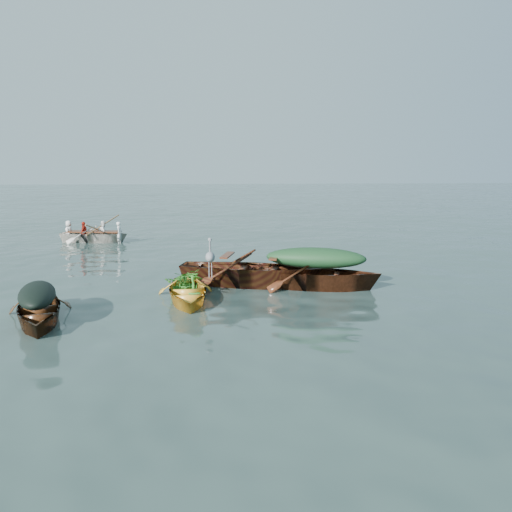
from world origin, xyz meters
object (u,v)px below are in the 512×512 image
Objects in this scene: yellow_dinghy at (187,301)px; dark_covered_boat at (39,322)px; heron at (210,263)px; open_wooden_boat at (251,286)px; green_tarp_boat at (315,288)px; rowed_boat at (95,242)px.

dark_covered_boat is (-2.88, -1.28, 0.00)m from yellow_dinghy.
dark_covered_boat is at bearing -161.60° from yellow_dinghy.
heron reaches higher than dark_covered_boat.
green_tarp_boat is at bearing -90.12° from open_wooden_boat.
open_wooden_boat is (4.46, 2.65, 0.00)m from dark_covered_boat.
open_wooden_boat is 5.58× the size of heron.
green_tarp_boat reaches higher than dark_covered_boat.
heron is (4.68, -9.12, 0.86)m from rowed_boat.
rowed_boat is at bearing 56.56° from green_tarp_boat.
open_wooden_boat reaches higher than yellow_dinghy.
green_tarp_boat reaches higher than yellow_dinghy.
green_tarp_boat is (6.06, 2.22, 0.00)m from dark_covered_boat.
green_tarp_boat reaches higher than rowed_boat.
dark_covered_boat is 0.89× the size of rowed_boat.
heron reaches higher than yellow_dinghy.
yellow_dinghy is 0.59× the size of open_wooden_boat.
dark_covered_boat is 3.70× the size of heron.
yellow_dinghy is 3.32m from green_tarp_boat.
open_wooden_boat is at bearing 45.31° from heron.
dark_covered_boat is 5.19m from open_wooden_boat.
green_tarp_boat is 1.19× the size of rowed_boat.
dark_covered_boat reaches higher than yellow_dinghy.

